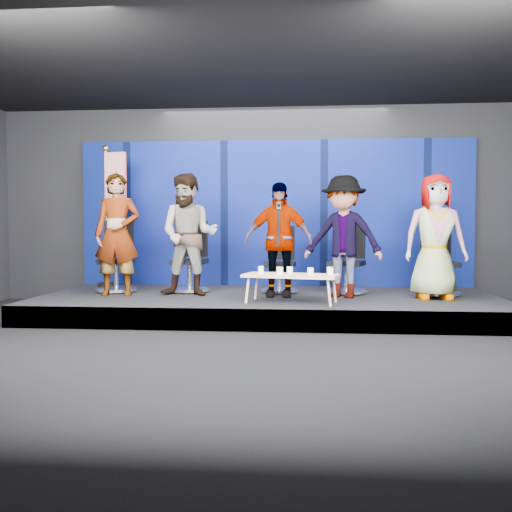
{
  "coord_description": "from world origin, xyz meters",
  "views": [
    {
      "loc": [
        0.58,
        -6.27,
        1.37
      ],
      "look_at": [
        -0.18,
        2.4,
        0.91
      ],
      "focal_mm": 40.0,
      "sensor_mm": 36.0,
      "label": 1
    }
  ],
  "objects_px": {
    "chair_b": "(190,269)",
    "mug_d": "(311,271)",
    "panelist_a": "(117,234)",
    "chair_d": "(348,270)",
    "chair_c": "(280,271)",
    "mug_a": "(261,269)",
    "chair_e": "(439,271)",
    "coffee_table": "(291,276)",
    "mug_e": "(330,271)",
    "panelist_b": "(189,235)",
    "panelist_c": "(278,240)",
    "panelist_e": "(435,237)",
    "mug_b": "(280,271)",
    "flag_stand": "(112,213)",
    "mug_c": "(290,270)",
    "chair_a": "(117,268)",
    "panelist_d": "(343,237)"
  },
  "relations": [
    {
      "from": "chair_b",
      "to": "mug_d",
      "type": "distance_m",
      "value": 2.33
    },
    {
      "from": "panelist_a",
      "to": "chair_d",
      "type": "relative_size",
      "value": 1.67
    },
    {
      "from": "chair_c",
      "to": "mug_a",
      "type": "height_order",
      "value": "chair_c"
    },
    {
      "from": "chair_e",
      "to": "coffee_table",
      "type": "distance_m",
      "value": 2.49
    },
    {
      "from": "chair_e",
      "to": "mug_a",
      "type": "relative_size",
      "value": 11.85
    },
    {
      "from": "mug_d",
      "to": "mug_e",
      "type": "xyz_separation_m",
      "value": [
        0.27,
        0.05,
        0.0
      ]
    },
    {
      "from": "panelist_b",
      "to": "panelist_c",
      "type": "distance_m",
      "value": 1.37
    },
    {
      "from": "panelist_e",
      "to": "mug_b",
      "type": "relative_size",
      "value": 17.35
    },
    {
      "from": "panelist_e",
      "to": "flag_stand",
      "type": "xyz_separation_m",
      "value": [
        -5.14,
        0.85,
        0.37
      ]
    },
    {
      "from": "panelist_a",
      "to": "mug_c",
      "type": "distance_m",
      "value": 2.77
    },
    {
      "from": "mug_c",
      "to": "flag_stand",
      "type": "xyz_separation_m",
      "value": [
        -3.04,
        1.35,
        0.84
      ]
    },
    {
      "from": "chair_d",
      "to": "panelist_e",
      "type": "height_order",
      "value": "panelist_e"
    },
    {
      "from": "chair_a",
      "to": "panelist_e",
      "type": "height_order",
      "value": "panelist_e"
    },
    {
      "from": "chair_d",
      "to": "panelist_c",
      "type": "bearing_deg",
      "value": -138.8
    },
    {
      "from": "panelist_a",
      "to": "mug_c",
      "type": "relative_size",
      "value": 19.3
    },
    {
      "from": "chair_c",
      "to": "mug_d",
      "type": "height_order",
      "value": "chair_c"
    },
    {
      "from": "chair_c",
      "to": "chair_d",
      "type": "bearing_deg",
      "value": 1.34
    },
    {
      "from": "mug_b",
      "to": "mug_a",
      "type": "bearing_deg",
      "value": 135.33
    },
    {
      "from": "chair_b",
      "to": "mug_a",
      "type": "distance_m",
      "value": 1.59
    },
    {
      "from": "chair_b",
      "to": "panelist_d",
      "type": "height_order",
      "value": "panelist_d"
    },
    {
      "from": "panelist_c",
      "to": "mug_e",
      "type": "height_order",
      "value": "panelist_c"
    },
    {
      "from": "mug_d",
      "to": "panelist_c",
      "type": "bearing_deg",
      "value": 120.56
    },
    {
      "from": "chair_a",
      "to": "panelist_c",
      "type": "xyz_separation_m",
      "value": [
        2.66,
        -0.38,
        0.48
      ]
    },
    {
      "from": "panelist_a",
      "to": "chair_c",
      "type": "distance_m",
      "value": 2.62
    },
    {
      "from": "panelist_d",
      "to": "mug_e",
      "type": "relative_size",
      "value": 16.92
    },
    {
      "from": "panelist_d",
      "to": "chair_d",
      "type": "bearing_deg",
      "value": 96.05
    },
    {
      "from": "panelist_b",
      "to": "chair_e",
      "type": "bearing_deg",
      "value": 8.38
    },
    {
      "from": "chair_a",
      "to": "chair_b",
      "type": "xyz_separation_m",
      "value": [
        1.2,
        0.1,
        -0.0
      ]
    },
    {
      "from": "chair_a",
      "to": "mug_d",
      "type": "distance_m",
      "value": 3.36
    },
    {
      "from": "mug_c",
      "to": "mug_a",
      "type": "bearing_deg",
      "value": 168.26
    },
    {
      "from": "mug_b",
      "to": "mug_c",
      "type": "height_order",
      "value": "mug_b"
    },
    {
      "from": "chair_b",
      "to": "mug_b",
      "type": "xyz_separation_m",
      "value": [
        1.52,
        -1.29,
        0.07
      ]
    },
    {
      "from": "chair_a",
      "to": "flag_stand",
      "type": "distance_m",
      "value": 0.99
    },
    {
      "from": "mug_a",
      "to": "mug_e",
      "type": "relative_size",
      "value": 0.88
    },
    {
      "from": "panelist_a",
      "to": "chair_c",
      "type": "xyz_separation_m",
      "value": [
        2.48,
        0.6,
        -0.59
      ]
    },
    {
      "from": "chair_d",
      "to": "chair_e",
      "type": "distance_m",
      "value": 1.39
    },
    {
      "from": "panelist_d",
      "to": "flag_stand",
      "type": "relative_size",
      "value": 0.75
    },
    {
      "from": "chair_d",
      "to": "panelist_e",
      "type": "distance_m",
      "value": 1.46
    },
    {
      "from": "panelist_c",
      "to": "chair_e",
      "type": "relative_size",
      "value": 1.53
    },
    {
      "from": "panelist_c",
      "to": "coffee_table",
      "type": "bearing_deg",
      "value": -69.73
    },
    {
      "from": "chair_d",
      "to": "chair_e",
      "type": "bearing_deg",
      "value": 13.5
    },
    {
      "from": "chair_c",
      "to": "mug_a",
      "type": "xyz_separation_m",
      "value": [
        -0.23,
        -1.03,
        0.1
      ]
    },
    {
      "from": "chair_b",
      "to": "coffee_table",
      "type": "height_order",
      "value": "chair_b"
    },
    {
      "from": "panelist_b",
      "to": "coffee_table",
      "type": "relative_size",
      "value": 1.35
    },
    {
      "from": "panelist_c",
      "to": "chair_a",
      "type": "bearing_deg",
      "value": 175.28
    },
    {
      "from": "panelist_e",
      "to": "coffee_table",
      "type": "distance_m",
      "value": 2.24
    },
    {
      "from": "chair_e",
      "to": "panelist_e",
      "type": "bearing_deg",
      "value": -111.75
    },
    {
      "from": "chair_c",
      "to": "flag_stand",
      "type": "height_order",
      "value": "flag_stand"
    },
    {
      "from": "panelist_b",
      "to": "chair_d",
      "type": "distance_m",
      "value": 2.56
    },
    {
      "from": "chair_c",
      "to": "chair_b",
      "type": "bearing_deg",
      "value": -175.53
    }
  ]
}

